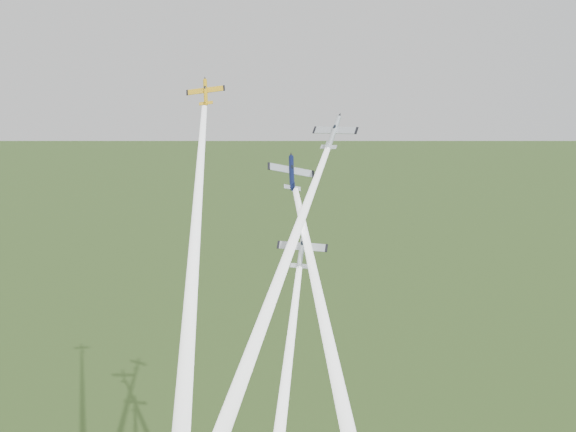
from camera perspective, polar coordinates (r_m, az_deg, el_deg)
The scene contains 7 objects.
plane_yellow at distance 128.37m, azimuth -6.54°, elevation 9.71°, with size 6.84×6.78×1.07m, color yellow, non-canonical shape.
smoke_trail_yellow at distance 111.34m, azimuth -7.51°, elevation -3.94°, with size 2.74×2.74×59.99m, color white, non-canonical shape.
plane_navy at distance 120.07m, azimuth 0.29°, elevation 3.45°, with size 8.28×8.22×1.30m, color #0D153B, non-canonical shape.
smoke_trail_navy at distance 108.18m, azimuth 3.38°, elevation -10.54°, with size 2.74×2.74×55.23m, color white, non-canonical shape.
plane_silver_right at distance 121.93m, azimuth 3.64°, elevation 6.61°, with size 8.27×8.20×1.30m, color silver, non-canonical shape.
smoke_trail_silver_right at distance 109.60m, azimuth -1.49°, elevation -7.02°, with size 2.74×2.74×57.15m, color white, non-canonical shape.
plane_silver_low at distance 116.06m, azimuth 1.08°, elevation -2.64°, with size 8.25×8.18×1.29m, color #AEB4BC, non-canonical shape.
Camera 1 is at (11.67, -121.94, 118.29)m, focal length 45.00 mm.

